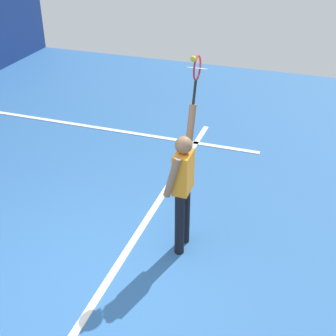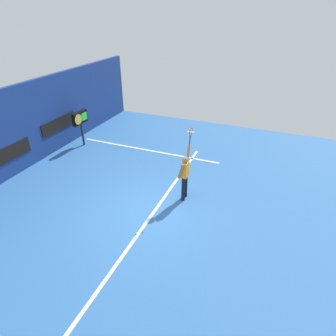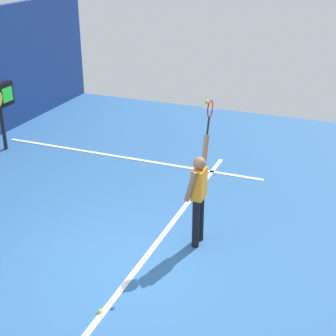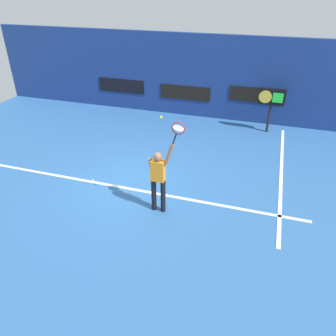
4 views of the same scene
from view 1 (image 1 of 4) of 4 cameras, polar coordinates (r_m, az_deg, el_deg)
ground_plane at (r=6.19m, az=-10.30°, el=-13.94°), size 18.00×18.00×0.00m
court_baseline at (r=6.09m, az=-8.10°, el=-14.53°), size 10.00×0.10×0.01m
court_sideline at (r=10.07m, az=-9.12°, el=4.88°), size 0.10×7.00×0.01m
tennis_player at (r=6.10m, az=1.78°, el=-1.96°), size 0.66×0.31×1.98m
tennis_racket at (r=5.95m, az=3.46°, el=11.49°), size 0.39×0.27×0.63m
tennis_ball at (r=5.50m, az=3.04°, el=12.89°), size 0.07×0.07×0.07m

